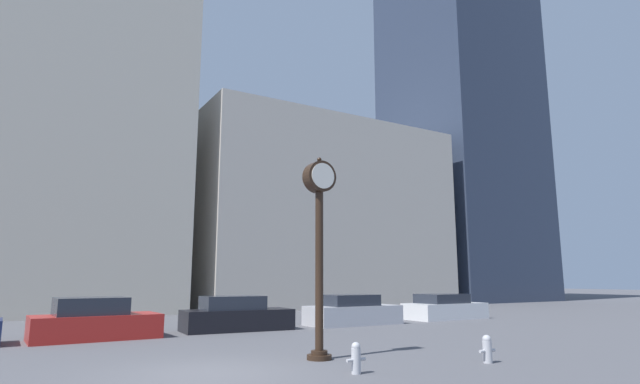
% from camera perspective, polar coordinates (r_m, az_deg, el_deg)
% --- Properties ---
extents(ground_plane, '(200.00, 200.00, 0.00)m').
position_cam_1_polar(ground_plane, '(11.40, -12.67, -19.65)').
color(ground_plane, '#515156').
extents(building_tall_tower, '(15.54, 12.00, 28.13)m').
position_cam_1_polar(building_tall_tower, '(36.68, -28.37, 10.55)').
color(building_tall_tower, beige).
rests_on(building_tall_tower, ground_plane).
extents(building_storefront_row, '(19.91, 12.00, 13.84)m').
position_cam_1_polar(building_storefront_row, '(40.31, -0.99, -2.90)').
color(building_storefront_row, beige).
rests_on(building_storefront_row, ground_plane).
extents(building_glass_modern, '(12.32, 12.00, 34.61)m').
position_cam_1_polar(building_glass_modern, '(53.34, 15.69, 7.13)').
color(building_glass_modern, '#2D384C').
rests_on(building_glass_modern, ground_plane).
extents(street_clock, '(0.83, 0.62, 5.16)m').
position_cam_1_polar(street_clock, '(12.97, -0.08, -4.26)').
color(street_clock, black).
rests_on(street_clock, ground_plane).
extents(car_red, '(4.06, 2.10, 1.37)m').
position_cam_1_polar(car_red, '(18.76, -24.37, -13.34)').
color(car_red, red).
rests_on(car_red, ground_plane).
extents(car_black, '(4.30, 1.94, 1.33)m').
position_cam_1_polar(car_black, '(20.35, -9.56, -13.78)').
color(car_black, black).
rests_on(car_black, ground_plane).
extents(car_silver, '(4.23, 1.88, 1.31)m').
position_cam_1_polar(car_silver, '(22.67, 3.71, -13.50)').
color(car_silver, '#BCBCC1').
rests_on(car_silver, ground_plane).
extents(car_white, '(4.28, 2.00, 1.24)m').
position_cam_1_polar(car_white, '(26.61, 14.04, -12.76)').
color(car_white, silver).
rests_on(car_white, ground_plane).
extents(fire_hydrant_near, '(0.46, 0.20, 0.65)m').
position_cam_1_polar(fire_hydrant_near, '(11.15, 4.14, -18.36)').
color(fire_hydrant_near, '#B7B7BC').
rests_on(fire_hydrant_near, ground_plane).
extents(fire_hydrant_far, '(0.50, 0.22, 0.65)m').
position_cam_1_polar(fire_hydrant_far, '(13.12, 18.56, -16.61)').
color(fire_hydrant_far, '#B7B7BC').
rests_on(fire_hydrant_far, ground_plane).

